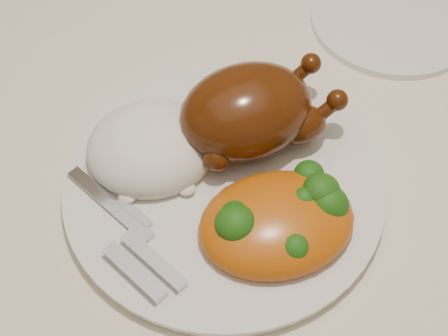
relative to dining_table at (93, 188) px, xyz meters
name	(u,v)px	position (x,y,z in m)	size (l,w,h in m)	color
dining_table	(93,188)	(0.00, 0.00, 0.00)	(1.60, 0.90, 0.76)	brown
tablecloth	(81,150)	(0.00, 0.00, 0.07)	(1.73, 1.03, 0.18)	beige
dinner_plate	(224,184)	(0.12, -0.13, 0.11)	(0.31, 0.31, 0.01)	silver
side_plate	(392,20)	(0.40, 0.02, 0.11)	(0.20, 0.20, 0.01)	silver
roast_chicken	(250,111)	(0.16, -0.09, 0.16)	(0.16, 0.10, 0.09)	#4A1D08
rice_mound	(151,148)	(0.06, -0.07, 0.13)	(0.15, 0.14, 0.07)	white
mac_and_cheese	(282,218)	(0.15, -0.19, 0.13)	(0.16, 0.13, 0.06)	#B9530B
cutlery	(135,244)	(0.02, -0.16, 0.12)	(0.07, 0.17, 0.01)	silver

